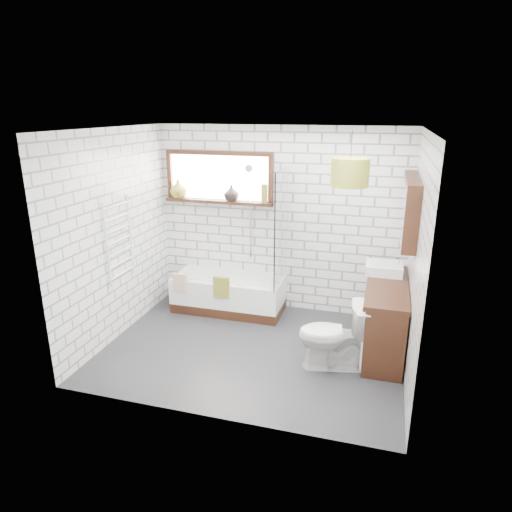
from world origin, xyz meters
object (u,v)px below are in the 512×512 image
(vanity, at_px, (385,317))
(pendant, at_px, (350,172))
(bathtub, at_px, (229,293))
(toilet, at_px, (333,335))
(basin, at_px, (384,269))

(vanity, relative_size, pendant, 3.75)
(bathtub, relative_size, toilet, 1.98)
(toilet, height_order, pendant, pendant)
(bathtub, xyz_separation_m, vanity, (2.10, -0.54, 0.16))
(bathtub, height_order, pendant, pendant)
(bathtub, relative_size, pendant, 3.99)
(toilet, bearing_deg, pendant, 150.56)
(bathtub, height_order, basin, basin)
(vanity, relative_size, toilet, 1.86)
(bathtub, bearing_deg, vanity, -14.33)
(vanity, xyz_separation_m, pendant, (-0.48, -0.40, 1.70))
(bathtub, height_order, toilet, toilet)
(basin, relative_size, pendant, 1.13)
(bathtub, relative_size, vanity, 1.06)
(basin, bearing_deg, toilet, -116.94)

